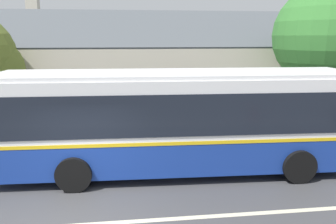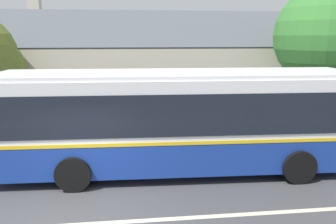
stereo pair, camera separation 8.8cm
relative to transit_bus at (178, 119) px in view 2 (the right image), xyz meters
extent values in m
cube|color=gray|center=(-2.82, 3.10, -1.62)|extent=(60.00, 3.00, 0.15)
cube|color=beige|center=(-1.03, 11.23, 0.12)|extent=(22.74, 10.84, 3.63)
cube|color=#4C5156|center=(-1.03, 8.52, 2.97)|extent=(23.34, 5.48, 2.22)
cube|color=#4C5156|center=(-1.03, 13.94, 2.97)|extent=(23.34, 5.48, 2.22)
cube|color=beige|center=(-7.28, 12.32, 4.50)|extent=(0.70, 0.70, 1.20)
cube|color=black|center=(-3.68, 5.78, 0.30)|extent=(1.10, 0.06, 1.30)
cube|color=black|center=(1.63, 5.78, 0.30)|extent=(1.10, 0.06, 1.30)
cube|color=black|center=(6.93, 5.78, 0.30)|extent=(1.10, 0.06, 1.30)
cube|color=#4C3323|center=(2.38, 5.78, -0.65)|extent=(1.00, 0.06, 2.10)
cube|color=navy|center=(-0.02, 0.00, -0.93)|extent=(11.10, 2.87, 0.98)
cube|color=gold|center=(-0.02, 0.00, -0.39)|extent=(11.12, 2.89, 0.10)
cube|color=white|center=(-0.02, 0.00, 0.50)|extent=(11.10, 2.87, 1.68)
cube|color=white|center=(-0.02, 0.00, 1.40)|extent=(10.88, 2.74, 0.12)
cube|color=black|center=(0.03, 1.26, 0.40)|extent=(10.14, 0.37, 1.18)
cube|color=black|center=(-0.06, -1.27, 0.40)|extent=(10.14, 0.37, 1.18)
cube|color=#197233|center=(-1.35, 1.31, -0.93)|extent=(3.09, 0.13, 0.69)
cube|color=black|center=(4.32, 1.12, -0.22)|extent=(0.90, 0.06, 2.41)
cylinder|color=black|center=(3.44, 1.13, -1.20)|extent=(1.01, 0.31, 1.00)
cylinder|color=black|center=(3.36, -1.37, -1.20)|extent=(1.01, 0.31, 1.00)
cylinder|color=black|center=(-3.01, 1.35, -1.20)|extent=(1.01, 0.31, 1.00)
cylinder|color=black|center=(-3.09, -1.15, -1.20)|extent=(1.01, 0.31, 1.00)
cylinder|color=#4C3828|center=(7.08, 3.97, -0.31)|extent=(0.43, 0.43, 2.78)
sphere|color=#387A33|center=(7.08, 3.97, 2.54)|extent=(4.49, 4.49, 4.49)
camera|label=1|loc=(-1.53, -9.79, 2.51)|focal=35.00mm
camera|label=2|loc=(-1.44, -9.80, 2.51)|focal=35.00mm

